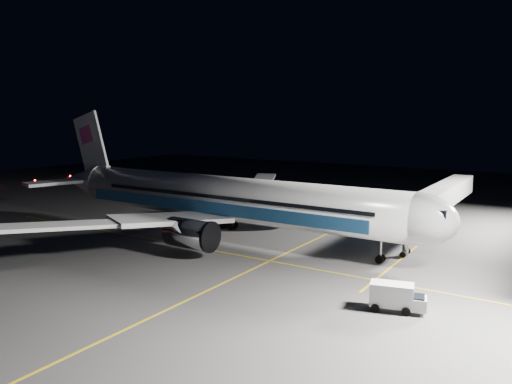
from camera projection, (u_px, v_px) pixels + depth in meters
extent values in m
plane|color=#4C4C4F|center=(228.00, 238.00, 65.40)|extent=(200.00, 200.00, 0.00)
cube|color=gold|center=(295.00, 249.00, 60.07)|extent=(0.25, 80.00, 0.01)
cube|color=gold|center=(199.00, 248.00, 60.41)|extent=(70.00, 0.25, 0.01)
cube|color=gold|center=(419.00, 245.00, 61.98)|extent=(0.25, 40.00, 0.01)
cylinder|color=silver|center=(228.00, 198.00, 64.59)|extent=(48.00, 5.60, 5.60)
ellipsoid|color=silver|center=(415.00, 219.00, 51.78)|extent=(8.96, 5.60, 5.60)
cube|color=black|center=(438.00, 212.00, 50.40)|extent=(2.20, 3.40, 0.90)
cone|color=silver|center=(83.00, 180.00, 79.74)|extent=(9.00, 5.49, 5.49)
cube|color=#205593|center=(234.00, 201.00, 67.57)|extent=(42.24, 0.25, 1.50)
cube|color=#205593|center=(209.00, 207.00, 62.95)|extent=(42.24, 0.25, 1.50)
cube|color=silver|center=(246.00, 200.00, 72.82)|extent=(11.36, 15.23, 1.53)
cube|color=silver|center=(172.00, 219.00, 59.51)|extent=(11.36, 15.23, 1.53)
cube|color=silver|center=(262.00, 182.00, 85.75)|extent=(8.57, 13.22, 1.31)
cube|color=silver|center=(53.00, 226.00, 51.65)|extent=(8.57, 13.22, 1.31)
cube|color=silver|center=(111.00, 175.00, 83.76)|extent=(6.20, 9.67, 0.45)
cube|color=silver|center=(57.00, 182.00, 75.11)|extent=(6.20, 9.67, 0.45)
cube|color=white|center=(91.00, 144.00, 77.61)|extent=(7.53, 0.40, 10.28)
cube|color=#E04CA1|center=(87.00, 135.00, 77.82)|extent=(3.22, 0.55, 3.22)
cylinder|color=#B7B7BF|center=(271.00, 209.00, 71.85)|extent=(5.60, 3.40, 3.40)
cylinder|color=#B7B7BF|center=(190.00, 234.00, 56.88)|extent=(5.60, 3.40, 3.40)
cylinder|color=#9999A0|center=(381.00, 252.00, 54.27)|extent=(0.26, 0.26, 2.50)
cylinder|color=black|center=(380.00, 259.00, 54.40)|extent=(0.90, 0.70, 0.90)
cylinder|color=#9999A0|center=(229.00, 220.00, 70.39)|extent=(0.26, 0.26, 2.50)
cylinder|color=#9999A0|center=(189.00, 232.00, 63.23)|extent=(0.26, 0.26, 2.50)
cylinder|color=black|center=(229.00, 225.00, 70.49)|extent=(1.10, 1.60, 1.10)
cylinder|color=black|center=(189.00, 238.00, 63.34)|extent=(1.10, 1.60, 1.10)
cube|color=#B2B2B7|center=(440.00, 197.00, 69.63)|extent=(3.00, 33.90, 2.80)
cube|color=#B2B2B7|center=(407.00, 216.00, 56.45)|extent=(3.60, 3.20, 3.40)
cylinder|color=#9999A0|center=(406.00, 243.00, 56.92)|extent=(0.70, 0.70, 3.10)
cylinder|color=black|center=(403.00, 255.00, 56.36)|extent=(0.70, 0.30, 0.70)
cylinder|color=black|center=(407.00, 251.00, 57.85)|extent=(0.70, 0.30, 0.70)
sphere|color=#FF140A|center=(35.00, 180.00, 120.41)|extent=(0.44, 0.44, 0.44)
sphere|color=#FF140A|center=(70.00, 176.00, 128.73)|extent=(0.44, 0.44, 0.44)
cube|color=silver|center=(392.00, 294.00, 41.11)|extent=(3.79, 2.52, 1.91)
cube|color=silver|center=(418.00, 303.00, 40.54)|extent=(1.75, 1.93, 1.04)
cube|color=black|center=(418.00, 298.00, 40.47)|extent=(1.37, 1.68, 0.43)
cylinder|color=black|center=(407.00, 304.00, 41.74)|extent=(0.73, 0.38, 0.69)
cylinder|color=black|center=(406.00, 312.00, 40.03)|extent=(0.73, 0.38, 0.69)
cylinder|color=black|center=(377.00, 300.00, 42.50)|extent=(0.73, 0.38, 0.69)
cylinder|color=black|center=(375.00, 308.00, 40.80)|extent=(0.73, 0.38, 0.69)
cube|color=black|center=(205.00, 212.00, 79.05)|extent=(2.70, 2.25, 1.06)
cube|color=black|center=(205.00, 208.00, 78.95)|extent=(1.27, 1.27, 0.58)
sphere|color=#FFF2CC|center=(200.00, 213.00, 78.39)|extent=(0.25, 0.25, 0.25)
sphere|color=#FFF2CC|center=(206.00, 213.00, 78.24)|extent=(0.25, 0.25, 0.25)
cylinder|color=black|center=(211.00, 214.00, 79.78)|extent=(0.62, 0.42, 0.58)
cylinder|color=black|center=(209.00, 216.00, 78.18)|extent=(0.62, 0.42, 0.58)
cylinder|color=black|center=(201.00, 213.00, 80.06)|extent=(0.62, 0.42, 0.58)
cylinder|color=black|center=(198.00, 215.00, 78.46)|extent=(0.62, 0.42, 0.58)
cone|color=#ED4509|center=(299.00, 226.00, 70.99)|extent=(0.36, 0.36, 0.54)
cone|color=#ED4509|center=(223.00, 227.00, 70.73)|extent=(0.39, 0.39, 0.58)
cone|color=#ED4509|center=(262.00, 215.00, 78.85)|extent=(0.44, 0.44, 0.66)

